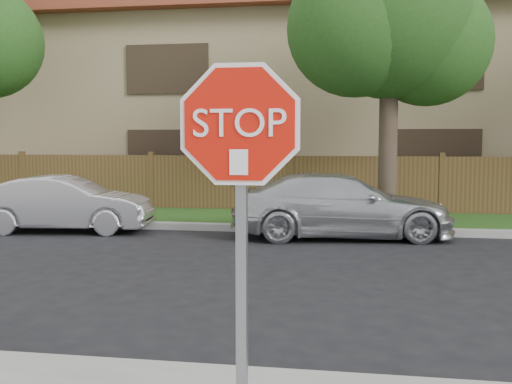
# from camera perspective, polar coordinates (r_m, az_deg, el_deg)

# --- Properties ---
(ground) EXTENTS (90.00, 90.00, 0.00)m
(ground) POSITION_cam_1_polar(r_m,az_deg,el_deg) (5.63, -9.36, -16.49)
(ground) COLOR black
(ground) RESTS_ON ground
(far_curb) EXTENTS (70.00, 0.30, 0.15)m
(far_curb) POSITION_cam_1_polar(r_m,az_deg,el_deg) (13.37, 1.88, -3.48)
(far_curb) COLOR gray
(far_curb) RESTS_ON ground
(grass_strip) EXTENTS (70.00, 3.00, 0.12)m
(grass_strip) POSITION_cam_1_polar(r_m,az_deg,el_deg) (14.99, 2.70, -2.61)
(grass_strip) COLOR #1E4714
(grass_strip) RESTS_ON ground
(fence) EXTENTS (70.00, 0.12, 1.60)m
(fence) POSITION_cam_1_polar(r_m,az_deg,el_deg) (16.50, 3.35, 0.68)
(fence) COLOR #4D371B
(fence) RESTS_ON ground
(apartment_building) EXTENTS (35.20, 9.20, 7.20)m
(apartment_building) POSITION_cam_1_polar(r_m,az_deg,el_deg) (22.07, 4.92, 8.87)
(apartment_building) COLOR #9D8C61
(apartment_building) RESTS_ON ground
(tree_mid) EXTENTS (4.80, 3.90, 7.35)m
(tree_mid) POSITION_cam_1_polar(r_m,az_deg,el_deg) (14.82, 12.78, 15.89)
(tree_mid) COLOR #382B21
(tree_mid) RESTS_ON ground
(stop_sign) EXTENTS (1.01, 0.13, 2.55)m
(stop_sign) POSITION_cam_1_polar(r_m,az_deg,el_deg) (3.55, -1.52, 1.26)
(stop_sign) COLOR gray
(stop_sign) RESTS_ON sidewalk_near
(sedan_left) EXTENTS (3.92, 1.79, 1.25)m
(sedan_left) POSITION_cam_1_polar(r_m,az_deg,el_deg) (13.94, -17.68, -1.09)
(sedan_left) COLOR #BCBBC1
(sedan_left) RESTS_ON ground
(sedan_right) EXTENTS (4.83, 2.50, 1.34)m
(sedan_right) POSITION_cam_1_polar(r_m,az_deg,el_deg) (12.64, 8.11, -1.30)
(sedan_right) COLOR silver
(sedan_right) RESTS_ON ground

